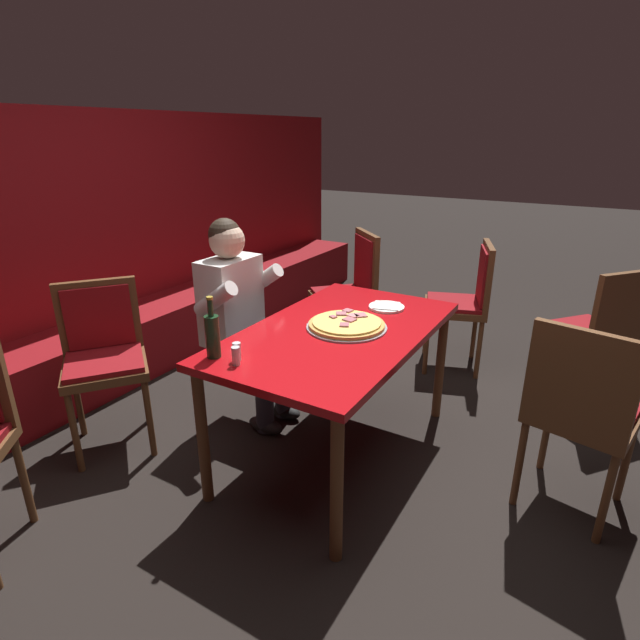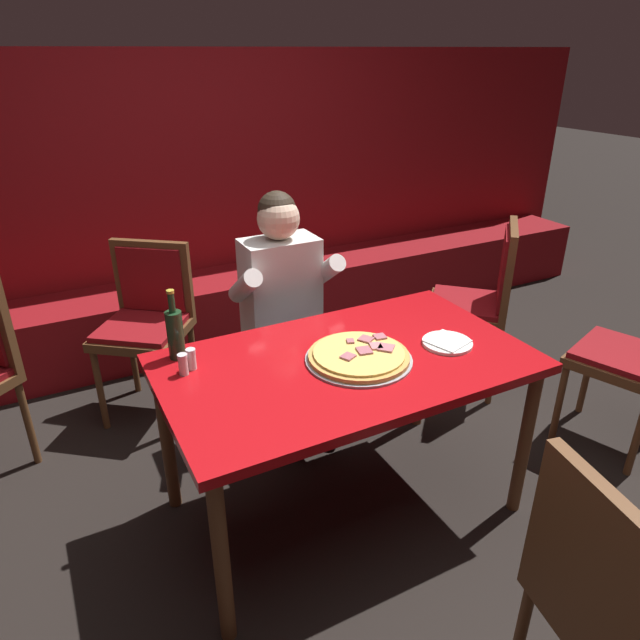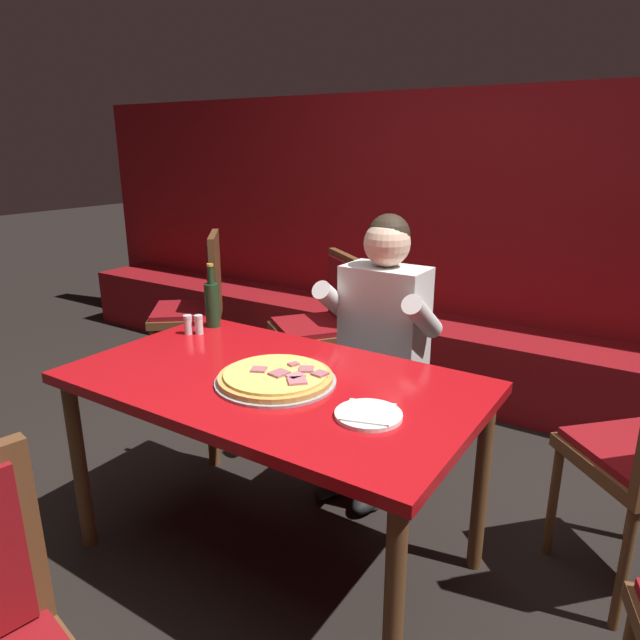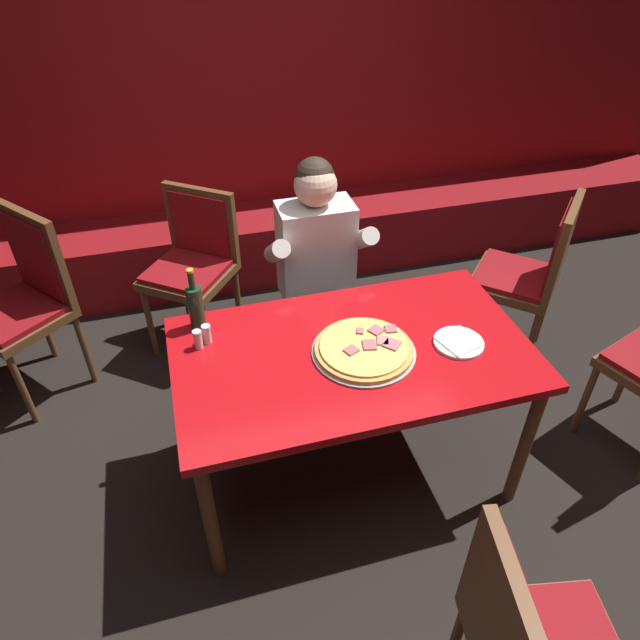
% 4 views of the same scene
% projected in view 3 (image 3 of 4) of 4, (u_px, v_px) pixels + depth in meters
% --- Properties ---
extents(ground_plane, '(24.00, 24.00, 0.00)m').
position_uv_depth(ground_plane, '(277.00, 554.00, 2.27)').
color(ground_plane, black).
extents(booth_wall_panel, '(6.80, 0.16, 1.90)m').
position_uv_depth(booth_wall_panel, '(475.00, 242.00, 3.74)').
color(booth_wall_panel, maroon).
rests_on(booth_wall_panel, ground_plane).
extents(booth_bench, '(6.46, 0.48, 0.46)m').
position_uv_depth(booth_bench, '(450.00, 359.00, 3.70)').
color(booth_bench, maroon).
rests_on(booth_bench, ground_plane).
extents(main_dining_table, '(1.48, 0.86, 0.77)m').
position_uv_depth(main_dining_table, '(273.00, 397.00, 2.07)').
color(main_dining_table, brown).
rests_on(main_dining_table, ground_plane).
extents(pizza, '(0.43, 0.43, 0.05)m').
position_uv_depth(pizza, '(276.00, 378.00, 2.00)').
color(pizza, '#9E9EA3').
rests_on(pizza, main_dining_table).
extents(plate_white_paper, '(0.21, 0.21, 0.02)m').
position_uv_depth(plate_white_paper, '(368.00, 414.00, 1.75)').
color(plate_white_paper, white).
rests_on(plate_white_paper, main_dining_table).
extents(beer_bottle, '(0.07, 0.07, 0.29)m').
position_uv_depth(beer_bottle, '(212.00, 303.00, 2.59)').
color(beer_bottle, '#19381E').
rests_on(beer_bottle, main_dining_table).
extents(shaker_black_pepper, '(0.04, 0.04, 0.09)m').
position_uv_depth(shaker_black_pepper, '(188.00, 326.00, 2.50)').
color(shaker_black_pepper, silver).
rests_on(shaker_black_pepper, main_dining_table).
extents(shaker_red_pepper_flakes, '(0.04, 0.04, 0.09)m').
position_uv_depth(shaker_red_pepper_flakes, '(199.00, 326.00, 2.50)').
color(shaker_red_pepper_flakes, silver).
rests_on(shaker_red_pepper_flakes, main_dining_table).
extents(diner_seated_blue_shirt, '(0.53, 0.53, 1.27)m').
position_uv_depth(diner_seated_blue_shirt, '(375.00, 342.00, 2.59)').
color(diner_seated_blue_shirt, black).
rests_on(diner_seated_blue_shirt, ground_plane).
extents(dining_chair_near_right, '(0.62, 0.62, 1.03)m').
position_uv_depth(dining_chair_near_right, '(198.00, 300.00, 3.68)').
color(dining_chair_near_right, brown).
rests_on(dining_chair_near_right, ground_plane).
extents(dining_chair_far_right, '(0.62, 0.62, 0.96)m').
position_uv_depth(dining_chair_far_right, '(325.00, 319.00, 3.36)').
color(dining_chair_far_right, brown).
rests_on(dining_chair_far_right, ground_plane).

